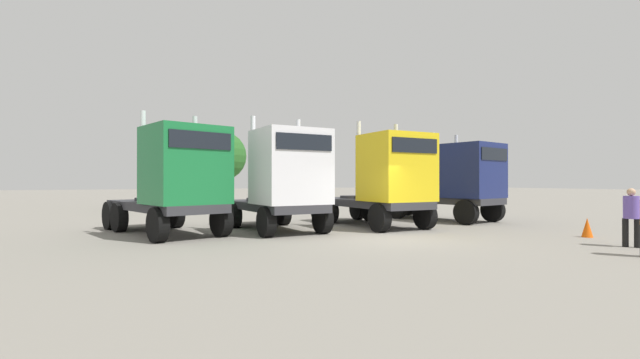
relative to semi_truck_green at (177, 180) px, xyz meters
name	(u,v)px	position (x,y,z in m)	size (l,w,h in m)	color
ground	(394,240)	(6.13, -4.24, -1.94)	(200.00, 200.00, 0.00)	gray
semi_truck_green	(177,180)	(0.00, 0.00, 0.00)	(4.00, 6.57, 4.34)	#333338
semi_truck_white	(283,180)	(3.72, -0.65, 0.01)	(2.78, 5.93, 4.37)	#333338
semi_truck_yellow	(386,181)	(8.02, -1.13, 0.00)	(2.63, 6.25, 4.36)	#333338
semi_truck_navy	(457,181)	(12.76, -0.25, -0.03)	(3.75, 6.70, 4.23)	#333338
visitor_with_camera	(631,213)	(11.35, -8.57, -0.95)	(0.54, 0.54, 1.71)	black
traffic_cone_near	(587,228)	(12.45, -6.63, -1.61)	(0.36, 0.36, 0.66)	#F2590C
oak_far_left	(167,159)	(1.71, 15.99, 1.53)	(3.42, 3.42, 5.20)	#4C3823
oak_far_centre	(221,156)	(6.14, 18.49, 1.98)	(3.95, 3.95, 5.90)	#4C3823
oak_far_right	(297,163)	(13.07, 19.38, 1.59)	(3.45, 3.45, 5.27)	#4C3823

